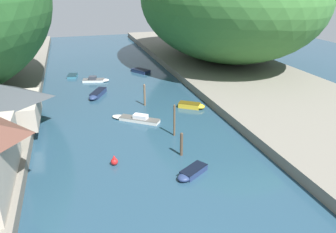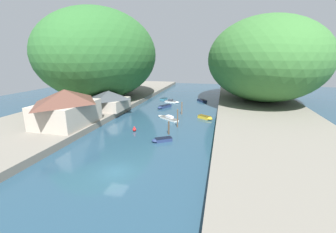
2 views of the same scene
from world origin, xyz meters
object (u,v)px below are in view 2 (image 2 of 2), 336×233
waterfront_building (66,107)px  boat_navy_launch (167,118)px  channel_buoy_near (134,129)px  boat_small_dinghy (172,101)px  boat_mid_channel (161,140)px  person_on_quay (89,118)px  boat_cabin_cruiser (201,100)px  boat_near_quay (164,99)px  boat_white_cruiser (206,118)px  boathouse_shed (109,100)px  boat_open_rowboat (164,107)px

waterfront_building → boat_navy_launch: (16.47, 12.30, -4.36)m
boat_navy_launch → channel_buoy_near: channel_buoy_near is taller
boat_small_dinghy → channel_buoy_near: bearing=10.5°
boat_navy_launch → boat_mid_channel: 13.92m
channel_buoy_near → person_on_quay: bearing=-177.5°
boat_small_dinghy → person_on_quay: person_on_quay is taller
boat_cabin_cruiser → person_on_quay: (-18.61, -33.05, 1.85)m
boat_near_quay → boat_white_cruiser: (15.31, -21.15, 0.12)m
boat_near_quay → boat_navy_launch: (6.86, -23.19, 0.06)m
boat_white_cruiser → channel_buoy_near: bearing=-11.8°
boat_near_quay → boat_navy_launch: 24.18m
boat_cabin_cruiser → boat_mid_channel: boat_mid_channel is taller
boat_navy_launch → boat_mid_channel: bearing=-133.7°
boat_cabin_cruiser → waterfront_building: bearing=-155.0°
boat_white_cruiser → channel_buoy_near: channel_buoy_near is taller
boat_near_quay → boat_cabin_cruiser: 12.25m
boat_navy_launch → boat_cabin_cruiser: bearing=23.4°
waterfront_building → boat_small_dinghy: 34.08m
boat_mid_channel → person_on_quay: size_ratio=2.09×
boat_navy_launch → boat_near_quay: bearing=53.2°
waterfront_building → boat_small_dinghy: bearing=66.7°
boat_navy_launch → person_on_quay: size_ratio=3.49×
boathouse_shed → person_on_quay: size_ratio=5.22×
boathouse_shed → channel_buoy_near: (10.97, -11.11, -3.12)m
boat_near_quay → channel_buoy_near: 33.16m
waterfront_building → boat_near_quay: bearing=74.8°
boat_small_dinghy → boathouse_shed: bearing=-21.8°
boathouse_shed → boat_near_quay: size_ratio=2.54×
boat_cabin_cruiser → person_on_quay: size_ratio=2.67×
person_on_quay → boat_cabin_cruiser: bearing=-34.4°
boat_near_quay → person_on_quay: (-6.36, -33.45, 1.92)m
channel_buoy_near → boat_open_rowboat: bearing=89.2°
boat_open_rowboat → boat_mid_channel: size_ratio=1.41×
waterfront_building → channel_buoy_near: size_ratio=11.53×
waterfront_building → channel_buoy_near: (12.48, 2.45, -4.25)m
waterfront_building → person_on_quay: 4.59m
boat_cabin_cruiser → boathouse_shed: bearing=-166.4°
boathouse_shed → person_on_quay: 11.73m
boat_white_cruiser → boat_mid_channel: bearing=13.3°
boat_mid_channel → boat_cabin_cruiser: bearing=-37.5°
boat_navy_launch → boat_white_cruiser: (8.45, 2.03, 0.06)m
waterfront_building → boat_mid_channel: (18.80, -1.42, -4.35)m
boathouse_shed → boat_small_dinghy: (11.85, 17.50, -3.23)m
boat_navy_launch → boat_white_cruiser: boat_navy_launch is taller
boat_white_cruiser → boat_small_dinghy: 20.33m
waterfront_building → channel_buoy_near: waterfront_building is taller
boat_near_quay → boat_cabin_cruiser: size_ratio=0.77×
waterfront_building → boat_cabin_cruiser: bearing=58.1°
boat_mid_channel → channel_buoy_near: size_ratio=3.42×
boat_cabin_cruiser → boat_near_quay: bearing=145.1°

